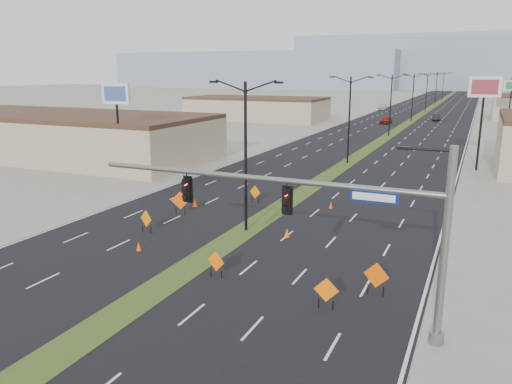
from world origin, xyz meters
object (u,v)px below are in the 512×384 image
at_px(streetlight_6, 443,85).
at_px(pole_sign_west, 116,101).
at_px(car_left, 386,120).
at_px(car_mid, 436,117).
at_px(streetlight_3, 413,96).
at_px(construction_sign_1, 180,201).
at_px(signal_mast, 328,215).
at_px(streetlight_4, 427,91).
at_px(streetlight_2, 391,103).
at_px(cone_2, 331,205).
at_px(streetlight_1, 349,117).
at_px(construction_sign_0, 146,220).
at_px(car_far, 382,107).
at_px(construction_sign_3, 216,262).
at_px(construction_sign_4, 326,291).
at_px(cone_3, 195,203).
at_px(construction_sign_2, 255,193).
at_px(pole_sign_east_far, 512,89).
at_px(construction_sign_5, 376,276).
at_px(pole_sign_east_near, 484,94).
at_px(streetlight_5, 436,88).
at_px(streetlight_0, 246,152).
at_px(cone_0, 139,247).

bearing_deg(streetlight_6, pole_sign_west, -96.99).
distance_m(car_left, car_mid, 13.97).
height_order(streetlight_3, construction_sign_1, streetlight_3).
height_order(signal_mast, streetlight_4, streetlight_4).
bearing_deg(streetlight_2, cone_2, -85.55).
height_order(streetlight_6, cone_2, streetlight_6).
xyz_separation_m(streetlight_1, construction_sign_0, (-5.94, -31.16, -4.50)).
xyz_separation_m(streetlight_3, car_far, (-11.50, 28.75, -4.61)).
bearing_deg(streetlight_6, construction_sign_3, -89.35).
distance_m(car_mid, construction_sign_4, 96.10).
distance_m(car_left, construction_sign_1, 74.94).
height_order(car_mid, cone_3, car_mid).
height_order(streetlight_1, construction_sign_3, streetlight_1).
relative_size(construction_sign_2, pole_sign_west, 0.15).
xyz_separation_m(streetlight_1, pole_sign_east_far, (18.73, 51.99, 1.78)).
relative_size(streetlight_4, car_far, 1.80).
bearing_deg(construction_sign_3, construction_sign_4, 4.63).
bearing_deg(cone_3, streetlight_4, 86.63).
bearing_deg(construction_sign_5, construction_sign_4, -116.55).
bearing_deg(car_far, construction_sign_2, -90.45).
height_order(car_mid, construction_sign_4, construction_sign_4).
bearing_deg(pole_sign_west, construction_sign_5, -34.42).
xyz_separation_m(pole_sign_east_near, pole_sign_east_far, (4.73, 50.27, -1.08)).
xyz_separation_m(streetlight_5, pole_sign_east_far, (18.73, -60.01, 1.78)).
distance_m(streetlight_4, streetlight_6, 56.00).
xyz_separation_m(construction_sign_1, construction_sign_3, (8.14, -9.26, -0.22)).
bearing_deg(signal_mast, cone_2, 105.06).
xyz_separation_m(car_left, construction_sign_5, (14.13, -82.90, 0.27)).
xyz_separation_m(streetlight_4, cone_2, (3.74, -104.11, -5.14)).
bearing_deg(construction_sign_1, streetlight_4, 67.36).
relative_size(streetlight_5, construction_sign_3, 6.76).
distance_m(cone_2, pole_sign_east_far, 73.97).
xyz_separation_m(construction_sign_0, construction_sign_5, (16.05, -3.47, 0.09)).
bearing_deg(construction_sign_3, pole_sign_east_far, 93.79).
distance_m(streetlight_2, streetlight_5, 84.00).
relative_size(streetlight_6, construction_sign_2, 7.00).
height_order(streetlight_5, streetlight_6, same).
bearing_deg(car_far, streetlight_5, 61.80).
relative_size(streetlight_1, streetlight_3, 1.00).
relative_size(streetlight_0, streetlight_4, 1.00).
bearing_deg(streetlight_4, cone_0, -92.06).
relative_size(streetlight_0, construction_sign_3, 6.76).
bearing_deg(pole_sign_west, car_far, 81.70).
bearing_deg(car_mid, streetlight_2, -105.87).
relative_size(streetlight_5, car_mid, 2.25).
height_order(streetlight_5, cone_3, streetlight_5).
xyz_separation_m(streetlight_1, construction_sign_4, (8.32, -37.00, -4.52)).
xyz_separation_m(car_left, cone_2, (7.77, -68.39, -0.46)).
relative_size(car_left, construction_sign_5, 2.54).
xyz_separation_m(construction_sign_3, pole_sign_east_near, (12.00, 37.62, 7.41)).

